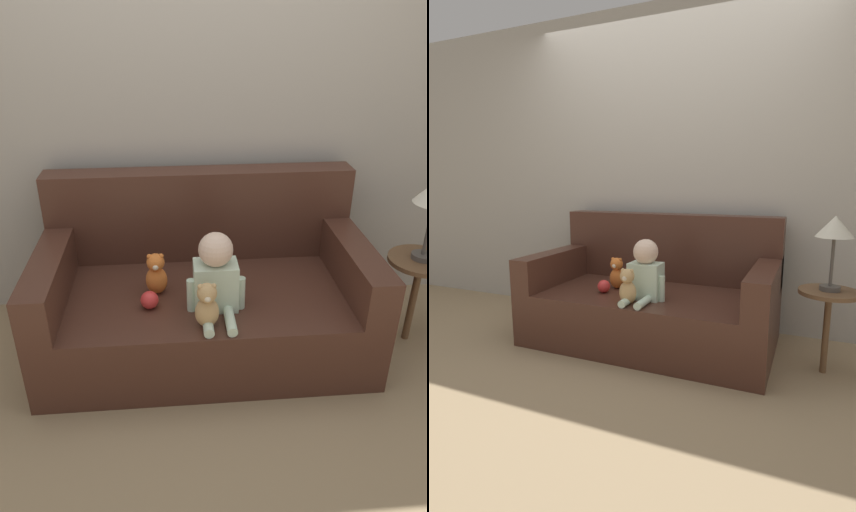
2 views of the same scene
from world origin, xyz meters
The scene contains 8 objects.
ground_plane centered at (0.00, 0.00, 0.00)m, with size 12.00×12.00×0.00m, color #9E8460.
wall_back centered at (0.00, 0.57, 1.30)m, with size 8.00×0.05×2.60m.
couch centered at (0.00, 0.07, 0.31)m, with size 1.79×0.97×0.94m.
person_baby centered at (0.04, -0.21, 0.58)m, with size 0.30×0.36×0.42m.
teddy_bear_brown centered at (-0.02, -0.37, 0.51)m, with size 0.12×0.11×0.24m.
plush_toy_side centered at (-0.26, -0.04, 0.51)m, with size 0.12×0.11×0.24m.
toy_ball centered at (-0.30, -0.18, 0.44)m, with size 0.09×0.09×0.09m.
side_table centered at (1.20, -0.04, 0.74)m, with size 0.36×0.36×0.99m.
Camera 2 is at (1.08, -2.66, 1.19)m, focal length 28.00 mm.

